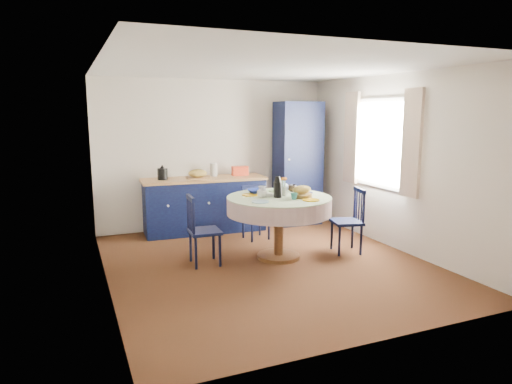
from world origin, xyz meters
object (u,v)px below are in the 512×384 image
chair_far (255,212)px  cobalt_bowl (256,191)px  dining_table (279,206)px  mug_b (294,196)px  chair_right (349,220)px  kitchen_counter (205,204)px  mug_c (292,188)px  pantry_cabinet (298,163)px  mug_d (262,190)px  chair_left (202,230)px  mug_a (262,194)px

chair_far → cobalt_bowl: cobalt_bowl is taller
dining_table → mug_b: bearing=-70.8°
chair_far → mug_b: 1.37m
chair_right → cobalt_bowl: chair_right is taller
chair_far → chair_right: 1.51m
kitchen_counter → mug_c: (0.87, -1.45, 0.43)m
pantry_cabinet → mug_b: bearing=-117.2°
mug_d → kitchen_counter: bearing=106.9°
mug_c → cobalt_bowl: (-0.53, 0.05, -0.02)m
kitchen_counter → pantry_cabinet: size_ratio=0.96×
pantry_cabinet → cobalt_bowl: (-1.35, -1.35, -0.19)m
mug_b → dining_table: bearing=109.2°
kitchen_counter → cobalt_bowl: kitchen_counter is taller
mug_b → mug_c: bearing=65.1°
mug_b → mug_d: mug_d is taller
kitchen_counter → chair_left: bearing=-104.6°
mug_a → mug_b: mug_a is taller
mug_a → cobalt_bowl: size_ratio=0.52×
dining_table → chair_far: 1.08m
chair_far → chair_right: bearing=-57.6°
kitchen_counter → chair_far: bearing=-46.2°
chair_far → cobalt_bowl: bearing=-117.9°
chair_far → mug_b: size_ratio=9.05×
mug_b → pantry_cabinet: bearing=61.1°
pantry_cabinet → chair_left: size_ratio=2.33×
chair_left → mug_a: size_ratio=7.10×
chair_far → mug_c: bearing=-77.3°
mug_a → mug_b: 0.43m
chair_right → cobalt_bowl: size_ratio=3.70×
kitchen_counter → mug_b: (0.62, -1.99, 0.43)m
chair_far → mug_d: (-0.18, -0.70, 0.48)m
dining_table → mug_c: dining_table is taller
pantry_cabinet → chair_left: (-2.20, -1.54, -0.60)m
dining_table → mug_b: (0.09, -0.25, 0.17)m
pantry_cabinet → mug_b: 2.22m
chair_left → mug_d: bearing=-75.6°
mug_c → chair_far: bearing=109.5°
pantry_cabinet → cobalt_bowl: bearing=-133.4°
kitchen_counter → dining_table: kitchen_counter is taller
dining_table → mug_c: bearing=40.5°
mug_b → mug_d: bearing=108.4°
dining_table → mug_d: dining_table is taller
pantry_cabinet → mug_c: size_ratio=17.35×
dining_table → mug_c: size_ratio=11.35×
kitchen_counter → mug_b: kitchen_counter is taller
chair_far → mug_d: 0.87m
mug_a → cobalt_bowl: 0.31m
chair_far → mug_d: mug_d is taller
dining_table → kitchen_counter: bearing=107.1°
chair_far → chair_right: (0.95, -1.17, 0.04)m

